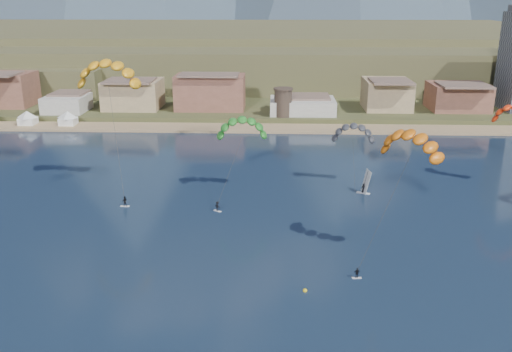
# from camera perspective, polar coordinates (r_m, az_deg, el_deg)

# --- Properties ---
(beach) EXTENTS (2200.00, 12.00, 0.90)m
(beach) POSITION_cam_1_polar(r_m,az_deg,el_deg) (161.20, 1.00, 4.97)
(beach) COLOR tan
(beach) RESTS_ON ground
(land) EXTENTS (2200.00, 900.00, 4.00)m
(land) POSITION_cam_1_polar(r_m,az_deg,el_deg) (611.98, 1.95, 14.80)
(land) COLOR #4E4A2A
(land) RESTS_ON ground
(foothills) EXTENTS (940.00, 210.00, 18.00)m
(foothills) POSITION_cam_1_polar(r_m,az_deg,el_deg) (285.36, 6.18, 12.51)
(foothills) COLOR brown
(foothills) RESTS_ON ground
(town) EXTENTS (400.00, 24.00, 12.00)m
(town) POSITION_cam_1_polar(r_m,az_deg,el_deg) (180.55, -11.81, 8.55)
(town) COLOR beige
(town) RESTS_ON ground
(watchtower) EXTENTS (5.82, 5.82, 8.60)m
(watchtower) POSITION_cam_1_polar(r_m,az_deg,el_deg) (167.74, 2.80, 7.62)
(watchtower) COLOR #47382D
(watchtower) RESTS_ON ground
(beach_tents) EXTENTS (43.40, 6.40, 5.00)m
(beach_tents) POSITION_cam_1_polar(r_m,az_deg,el_deg) (178.99, -24.34, 5.83)
(beach_tents) COLOR white
(beach_tents) RESTS_ON ground
(kitesurfer_yellow) EXTENTS (12.97, 14.54, 27.38)m
(kitesurfer_yellow) POSITION_cam_1_polar(r_m,az_deg,el_deg) (111.51, -15.06, 10.53)
(kitesurfer_yellow) COLOR silver
(kitesurfer_yellow) RESTS_ON ground
(kitesurfer_orange) EXTENTS (13.30, 12.24, 21.22)m
(kitesurfer_orange) POSITION_cam_1_polar(r_m,az_deg,el_deg) (80.55, 15.70, 3.65)
(kitesurfer_orange) COLOR silver
(kitesurfer_orange) RESTS_ON ground
(kitesurfer_green) EXTENTS (10.53, 14.00, 17.61)m
(kitesurfer_green) POSITION_cam_1_polar(r_m,az_deg,el_deg) (106.32, -1.48, 5.29)
(kitesurfer_green) COLOR silver
(kitesurfer_green) RESTS_ON ground
(distant_kite_dark) EXTENTS (9.37, 6.33, 14.87)m
(distant_kite_dark) POSITION_cam_1_polar(r_m,az_deg,el_deg) (112.85, 10.01, 4.74)
(distant_kite_dark) COLOR #262626
(distant_kite_dark) RESTS_ON ground
(windsurfer) EXTENTS (2.86, 3.00, 4.68)m
(windsurfer) POSITION_cam_1_polar(r_m,az_deg,el_deg) (110.47, 11.11, -1.03)
(windsurfer) COLOR silver
(windsurfer) RESTS_ON ground
(buoy) EXTENTS (0.60, 0.60, 0.60)m
(buoy) POSITION_cam_1_polar(r_m,az_deg,el_deg) (74.88, 5.07, -11.67)
(buoy) COLOR yellow
(buoy) RESTS_ON ground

